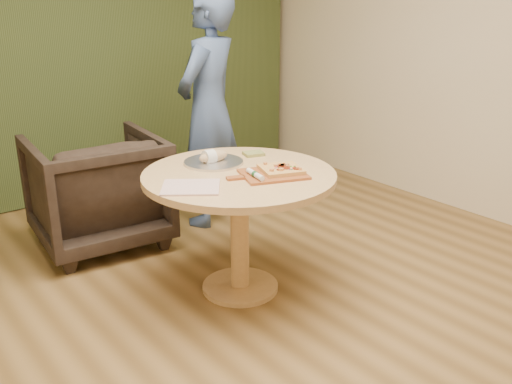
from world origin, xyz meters
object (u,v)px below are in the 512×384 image
object	(u,v)px
cutlery_roll	(255,174)
armchair	(97,185)
pedestal_table	(239,196)
serving_tray	(214,162)
person_standing	(209,110)
flatbread_pizza	(281,169)
pizza_paddle	(271,174)
bread_roll	(212,157)

from	to	relation	value
cutlery_roll	armchair	distance (m)	1.42
pedestal_table	serving_tray	distance (m)	0.28
serving_tray	person_standing	bearing A→B (deg)	57.79
pedestal_table	flatbread_pizza	distance (m)	0.29
flatbread_pizza	armchair	xyz separation A→B (m)	(-0.56, 1.34, -0.34)
armchair	person_standing	world-z (taller)	person_standing
armchair	person_standing	distance (m)	0.99
pedestal_table	armchair	size ratio (longest dim) A/B	1.26
armchair	person_standing	bearing A→B (deg)	177.29
pizza_paddle	person_standing	size ratio (longest dim) A/B	0.27
serving_tray	bread_roll	bearing A→B (deg)	180.00
cutlery_roll	pedestal_table	bearing A→B (deg)	99.47
pedestal_table	pizza_paddle	xyz separation A→B (m)	(0.11, -0.16, 0.15)
flatbread_pizza	serving_tray	bearing A→B (deg)	114.86
pedestal_table	person_standing	bearing A→B (deg)	64.74
cutlery_roll	bread_roll	bearing A→B (deg)	103.86
pizza_paddle	flatbread_pizza	size ratio (longest dim) A/B	1.68
cutlery_roll	person_standing	distance (m)	1.30
flatbread_pizza	armchair	world-z (taller)	armchair
bread_roll	person_standing	distance (m)	0.95
pedestal_table	pizza_paddle	size ratio (longest dim) A/B	2.34
bread_roll	armchair	world-z (taller)	armchair
cutlery_roll	bread_roll	distance (m)	0.40
bread_roll	person_standing	bearing A→B (deg)	57.34
armchair	pedestal_table	bearing A→B (deg)	114.01
pedestal_table	armchair	distance (m)	1.24
pizza_paddle	cutlery_roll	world-z (taller)	cutlery_roll
serving_tray	pizza_paddle	bearing A→B (deg)	-73.01
flatbread_pizza	serving_tray	distance (m)	0.45
pedestal_table	cutlery_roll	distance (m)	0.23
pedestal_table	person_standing	distance (m)	1.18
serving_tray	flatbread_pizza	bearing A→B (deg)	-65.14
pizza_paddle	person_standing	bearing A→B (deg)	92.51
pizza_paddle	bread_roll	world-z (taller)	bread_roll
pedestal_table	cutlery_roll	size ratio (longest dim) A/B	5.60
pizza_paddle	person_standing	xyz separation A→B (m)	(0.38, 1.20, 0.13)
pizza_paddle	pedestal_table	bearing A→B (deg)	144.76
cutlery_roll	person_standing	bearing A→B (deg)	79.03
pedestal_table	cutlery_roll	bearing A→B (deg)	-92.09
armchair	pizza_paddle	bearing A→B (deg)	116.21
serving_tray	armchair	xyz separation A→B (m)	(-0.37, 0.93, -0.32)
bread_roll	armchair	xyz separation A→B (m)	(-0.36, 0.93, -0.35)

